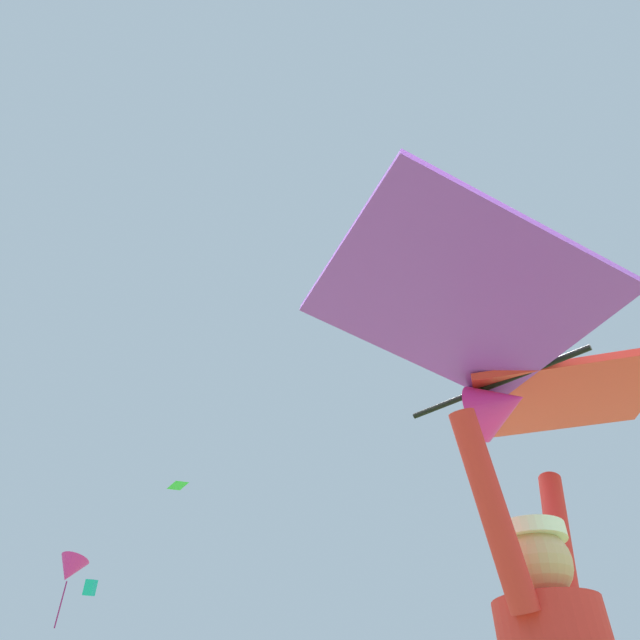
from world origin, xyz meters
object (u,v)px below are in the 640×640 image
distant_kite_magenta_low_left (70,569)px  distant_kite_orange_far_center (437,323)px  distant_kite_teal_high_left (90,588)px  held_stunt_kite (513,365)px  distant_kite_green_overhead_distant (178,485)px

distant_kite_magenta_low_left → distant_kite_orange_far_center: size_ratio=3.42×
distant_kite_teal_high_left → distant_kite_magenta_low_left: size_ratio=0.34×
held_stunt_kite → distant_kite_green_overhead_distant: (5.39, 24.03, 9.42)m
held_stunt_kite → distant_kite_teal_high_left: distant_kite_teal_high_left is taller
held_stunt_kite → distant_kite_green_overhead_distant: size_ratio=1.97×
distant_kite_green_overhead_distant → distant_kite_magenta_low_left: distant_kite_green_overhead_distant is taller
distant_kite_orange_far_center → distant_kite_teal_high_left: bearing=100.9°
distant_kite_green_overhead_distant → distant_kite_orange_far_center: bearing=-75.0°
distant_kite_magenta_low_left → distant_kite_green_overhead_distant: bearing=-16.0°
distant_kite_teal_high_left → distant_kite_orange_far_center: size_ratio=1.16×
held_stunt_kite → distant_kite_orange_far_center: (9.27, 9.57, 10.67)m
held_stunt_kite → distant_kite_magenta_low_left: distant_kite_magenta_low_left is taller
held_stunt_kite → distant_kite_magenta_low_left: (1.81, 25.06, 5.40)m
held_stunt_kite → distant_kite_teal_high_left: 35.75m
held_stunt_kite → distant_kite_magenta_low_left: bearing=85.9°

